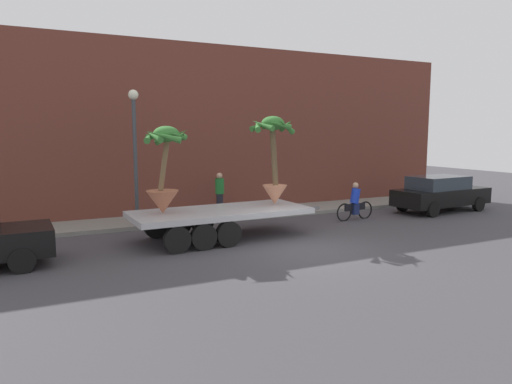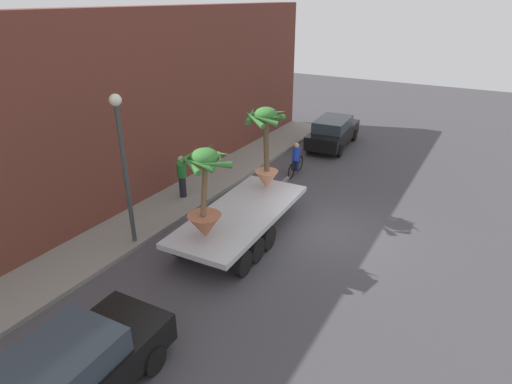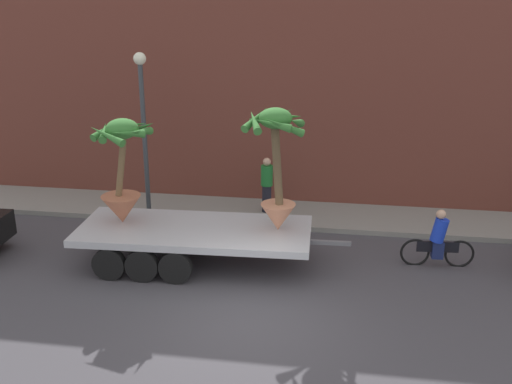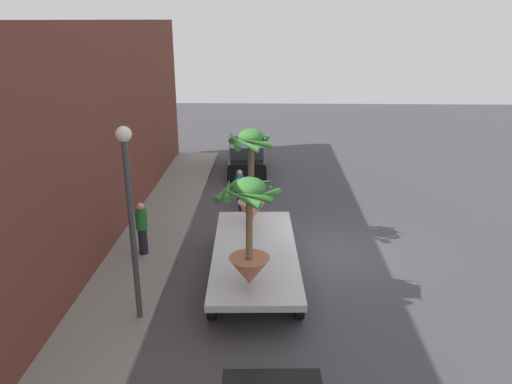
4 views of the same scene
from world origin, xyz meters
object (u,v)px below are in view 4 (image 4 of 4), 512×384
Objects in this scene: flatbed_trailer at (255,261)px; potted_palm_rear at (251,173)px; parked_car at (246,156)px; street_lamp at (130,201)px; potted_palm_middle at (249,235)px; pedestrian_near_gate at (142,227)px; cyclist at (240,190)px.

flatbed_trailer is 2.96m from potted_palm_rear.
parked_car is (10.96, 0.79, 0.06)m from flatbed_trailer.
parked_car is 0.97× the size of street_lamp.
potted_palm_middle is 1.58× the size of pedestrian_near_gate.
flatbed_trailer is 2.54× the size of potted_palm_middle.
cyclist is at bearing -13.61° from street_lamp.
pedestrian_near_gate is at bearing 12.35° from street_lamp.
pedestrian_near_gate is at bearing 101.65° from potted_palm_rear.
potted_palm_rear is at bearing -176.12° from parked_car.
potted_palm_middle reaches higher than flatbed_trailer.
pedestrian_near_gate is at bearing 149.73° from cyclist.
pedestrian_near_gate is (1.59, 3.59, 0.28)m from flatbed_trailer.
potted_palm_middle is at bearing -83.05° from street_lamp.
potted_palm_middle is (-1.58, 0.09, 1.51)m from flatbed_trailer.
pedestrian_near_gate is (3.17, 3.49, -1.23)m from potted_palm_middle.
parked_car is 2.74× the size of pedestrian_near_gate.
potted_palm_rear is at bearing -31.95° from street_lamp.
parked_car reaches higher than flatbed_trailer.
potted_palm_middle is 8.10m from cyclist.
potted_palm_middle is at bearing -132.23° from pedestrian_near_gate.
potted_palm_rear is at bearing -171.16° from cyclist.
flatbed_trailer is at bearing -175.90° from parked_car.
street_lamp is (-8.23, 1.99, 2.56)m from cyclist.
cyclist is 0.39× the size of parked_car.
potted_palm_rear is (2.29, 0.20, 1.86)m from flatbed_trailer.
potted_palm_rear reaches higher than cyclist.
parked_car is 9.78m from pedestrian_near_gate.
potted_palm_rear reaches higher than pedestrian_near_gate.
cyclist is 8.85m from street_lamp.
street_lamp is at bearing 166.39° from cyclist.
potted_palm_rear is 1.79× the size of pedestrian_near_gate.
flatbed_trailer is at bearing -172.56° from cyclist.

